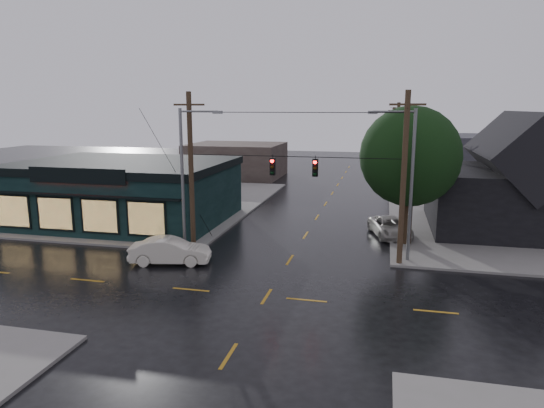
% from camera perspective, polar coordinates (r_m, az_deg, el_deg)
% --- Properties ---
extents(ground_plane, '(160.00, 160.00, 0.00)m').
position_cam_1_polar(ground_plane, '(24.42, -0.65, -10.82)').
color(ground_plane, black).
extents(sidewalk_nw, '(28.00, 28.00, 0.15)m').
position_cam_1_polar(sidewalk_nw, '(49.89, -17.72, 0.26)').
color(sidewalk_nw, slate).
rests_on(sidewalk_nw, ground).
extents(pizza_shop, '(16.30, 12.34, 4.90)m').
position_cam_1_polar(pizza_shop, '(40.97, -16.93, 1.51)').
color(pizza_shop, black).
rests_on(pizza_shop, ground).
extents(ne_building, '(12.60, 11.60, 8.75)m').
position_cam_1_polar(ne_building, '(40.39, 26.84, 3.39)').
color(ne_building, black).
rests_on(ne_building, ground).
extents(corner_tree, '(6.58, 6.58, 9.18)m').
position_cam_1_polar(corner_tree, '(33.13, 15.94, 5.38)').
color(corner_tree, black).
rests_on(corner_tree, ground).
extents(utility_pole_nw, '(2.00, 0.32, 10.15)m').
position_cam_1_polar(utility_pole_nw, '(32.19, -9.19, -5.43)').
color(utility_pole_nw, black).
rests_on(utility_pole_nw, ground).
extents(utility_pole_ne, '(2.00, 0.32, 10.15)m').
position_cam_1_polar(utility_pole_ne, '(29.93, 14.70, -6.96)').
color(utility_pole_ne, black).
rests_on(utility_pole_ne, ground).
extents(utility_pole_far_a, '(2.00, 0.32, 9.65)m').
position_cam_1_polar(utility_pole_far_a, '(50.81, 14.17, 0.56)').
color(utility_pole_far_a, black).
rests_on(utility_pole_far_a, ground).
extents(utility_pole_far_b, '(2.00, 0.32, 9.15)m').
position_cam_1_polar(utility_pole_far_b, '(70.56, 13.96, 3.53)').
color(utility_pole_far_b, black).
rests_on(utility_pole_far_b, ground).
extents(utility_pole_far_c, '(2.00, 0.32, 9.15)m').
position_cam_1_polar(utility_pole_far_c, '(90.43, 13.84, 5.19)').
color(utility_pole_far_c, black).
rests_on(utility_pole_far_c, ground).
extents(span_signal_assembly, '(13.00, 0.48, 1.23)m').
position_cam_1_polar(span_signal_assembly, '(29.16, 2.57, 4.42)').
color(span_signal_assembly, black).
rests_on(span_signal_assembly, ground).
extents(streetlight_nw, '(5.40, 0.30, 9.15)m').
position_cam_1_polar(streetlight_nw, '(31.69, -10.18, -5.73)').
color(streetlight_nw, slate).
rests_on(streetlight_nw, ground).
extents(streetlight_ne, '(5.40, 0.30, 9.15)m').
position_cam_1_polar(streetlight_ne, '(30.62, 15.61, -6.60)').
color(streetlight_ne, slate).
rests_on(streetlight_ne, ground).
extents(bg_building_west, '(12.00, 10.00, 4.40)m').
position_cam_1_polar(bg_building_west, '(65.30, -4.23, 5.17)').
color(bg_building_west, '#3A2C2A').
rests_on(bg_building_west, ground).
extents(bg_building_east, '(14.00, 12.00, 5.60)m').
position_cam_1_polar(bg_building_east, '(68.09, 22.14, 5.13)').
color(bg_building_east, '#2C2D32').
rests_on(bg_building_east, ground).
extents(sedan_cream, '(4.98, 2.66, 1.56)m').
position_cam_1_polar(sedan_cream, '(29.66, -11.90, -5.42)').
color(sedan_cream, beige).
rests_on(sedan_cream, ground).
extents(suv_silver, '(3.57, 5.37, 1.37)m').
position_cam_1_polar(suv_silver, '(36.06, 13.73, -2.66)').
color(suv_silver, '#9F9C93').
rests_on(suv_silver, ground).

